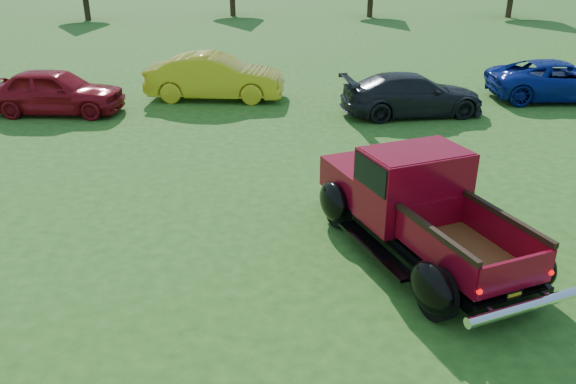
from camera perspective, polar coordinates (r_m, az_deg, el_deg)
The scene contains 6 objects.
ground at distance 9.33m, azimuth 1.77°, elevation -5.42°, with size 120.00×120.00×0.00m, color #244E16.
pickup_truck at distance 9.20m, azimuth 12.42°, elevation -0.95°, with size 3.30×4.76×1.66m.
show_car_red at distance 17.67m, azimuth -22.56°, elevation 9.45°, with size 1.54×3.83×1.30m, color maroon.
show_car_yellow at distance 18.06m, azimuth -7.39°, elevation 11.52°, with size 1.48×4.25×1.40m, color gold.
show_car_grey at distance 16.62m, azimuth 12.52°, elevation 9.65°, with size 1.65×4.06×1.18m, color black.
show_car_blue at distance 19.79m, azimuth 25.88°, elevation 10.17°, with size 2.01×4.36×1.21m, color navy.
Camera 1 is at (-0.54, -8.09, 4.61)m, focal length 35.00 mm.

